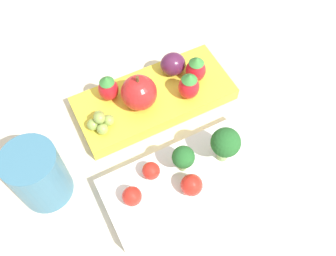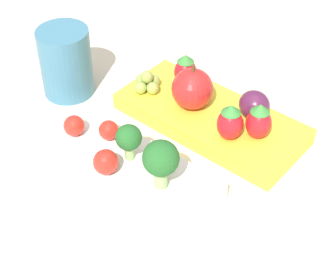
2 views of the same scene
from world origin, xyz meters
TOP-DOWN VIEW (x-y plane):
  - ground_plane at (0.00, 0.00)m, footprint 4.00×4.00m
  - bento_box_savoury at (0.00, 0.07)m, footprint 0.23×0.13m
  - bento_box_fruit at (0.00, -0.07)m, footprint 0.24×0.14m
  - broccoli_floret_0 at (0.00, 0.05)m, footprint 0.03×0.03m
  - broccoli_floret_1 at (-0.05, 0.06)m, footprint 0.04×0.04m
  - cherry_tomato_0 at (0.04, 0.05)m, footprint 0.02×0.02m
  - cherry_tomato_1 at (-0.00, 0.09)m, footprint 0.03×0.03m
  - cherry_tomato_2 at (0.07, 0.08)m, footprint 0.02×0.02m
  - apple at (0.02, -0.06)m, footprint 0.05×0.05m
  - strawberry_0 at (-0.05, -0.05)m, footprint 0.03×0.03m
  - strawberry_1 at (0.06, -0.08)m, footprint 0.03×0.03m
  - strawberry_2 at (-0.07, -0.08)m, footprint 0.03×0.03m
  - plum at (-0.04, -0.10)m, footprint 0.04×0.03m
  - grape_cluster at (0.08, -0.04)m, footprint 0.04×0.04m
  - drinking_cup at (0.17, 0.02)m, footprint 0.07×0.07m

SIDE VIEW (x-z plane):
  - ground_plane at x=0.00m, z-range 0.00..0.00m
  - bento_box_fruit at x=0.00m, z-range 0.00..0.02m
  - bento_box_savoury at x=0.00m, z-range 0.00..0.02m
  - grape_cluster at x=0.08m, z-range 0.02..0.05m
  - cherry_tomato_0 at x=0.04m, z-range 0.02..0.05m
  - cherry_tomato_2 at x=0.07m, z-range 0.02..0.05m
  - cherry_tomato_1 at x=0.00m, z-range 0.02..0.05m
  - plum at x=-0.04m, z-range 0.02..0.06m
  - strawberry_1 at x=0.06m, z-range 0.02..0.06m
  - strawberry_2 at x=-0.07m, z-range 0.02..0.07m
  - strawberry_0 at x=-0.05m, z-range 0.02..0.07m
  - drinking_cup at x=0.17m, z-range 0.00..0.09m
  - apple at x=0.02m, z-range 0.02..0.08m
  - broccoli_floret_0 at x=0.00m, z-range 0.03..0.07m
  - broccoli_floret_1 at x=-0.05m, z-range 0.03..0.09m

